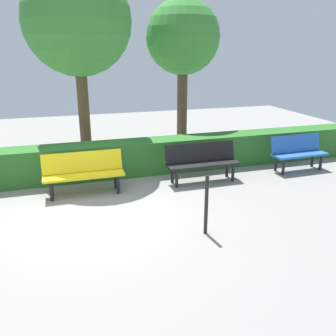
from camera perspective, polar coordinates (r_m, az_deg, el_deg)
name	(u,v)px	position (r m, az deg, el deg)	size (l,w,h in m)	color
ground_plane	(92,210)	(6.87, -12.05, -6.60)	(20.78, 20.78, 0.00)	gray
bench_blue	(298,151)	(9.34, 19.99, 2.54)	(1.40, 0.50, 0.86)	blue
bench_black	(202,160)	(8.06, 5.43, 1.21)	(1.65, 0.47, 0.86)	black
bench_yellow	(83,171)	(7.53, -13.33, -0.49)	(1.62, 0.47, 0.86)	yellow
hedge_row	(134,157)	(8.57, -5.41, 1.69)	(16.78, 0.67, 0.80)	#2D6B28
tree_near	(183,39)	(10.85, 2.39, 19.91)	(2.12, 2.12, 4.24)	brown
tree_mid	(77,22)	(9.42, -14.27, 21.62)	(2.59, 2.59, 4.79)	brown
railing_post_mid	(206,205)	(5.76, 6.12, -5.90)	(0.06, 0.06, 1.00)	black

